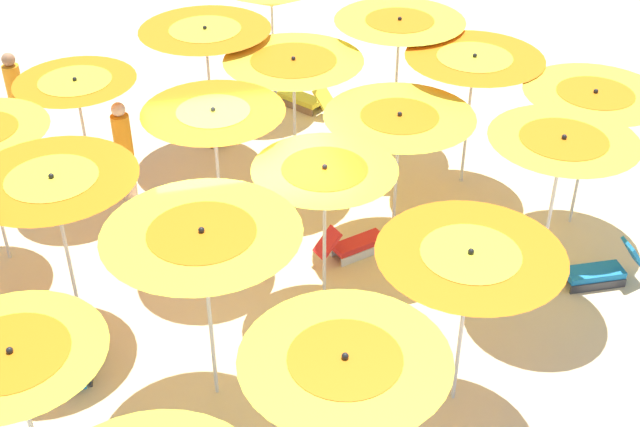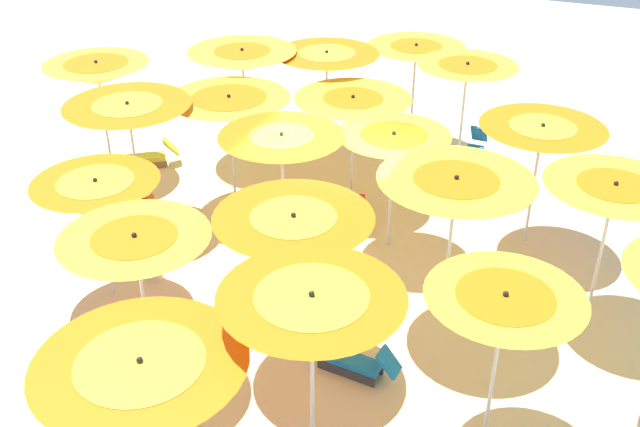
# 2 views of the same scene
# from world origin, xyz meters

# --- Properties ---
(ground) EXTENTS (39.61, 39.61, 0.04)m
(ground) POSITION_xyz_m (0.00, 0.00, -0.02)
(ground) COLOR beige
(beach_umbrella_0) EXTENTS (2.11, 2.11, 2.46)m
(beach_umbrella_0) POSITION_xyz_m (5.74, -1.55, 2.19)
(beach_umbrella_0) COLOR silver
(beach_umbrella_0) RESTS_ON ground
(beach_umbrella_1) EXTENTS (2.28, 2.28, 2.41)m
(beach_umbrella_1) POSITION_xyz_m (3.94, -0.03, 2.14)
(beach_umbrella_1) COLOR silver
(beach_umbrella_1) RESTS_ON ground
(beach_umbrella_2) EXTENTS (1.95, 1.95, 2.14)m
(beach_umbrella_2) POSITION_xyz_m (3.02, 2.20, 1.91)
(beach_umbrella_2) COLOR silver
(beach_umbrella_2) RESTS_ON ground
(beach_umbrella_3) EXTENTS (1.99, 1.99, 2.30)m
(beach_umbrella_3) POSITION_xyz_m (1.39, 3.52, 2.07)
(beach_umbrella_3) COLOR silver
(beach_umbrella_3) RESTS_ON ground
(beach_umbrella_4) EXTENTS (2.26, 2.26, 2.21)m
(beach_umbrella_4) POSITION_xyz_m (0.03, 5.44, 1.97)
(beach_umbrella_4) COLOR silver
(beach_umbrella_4) RESTS_ON ground
(beach_umbrella_5) EXTENTS (2.29, 2.29, 2.47)m
(beach_umbrella_5) POSITION_xyz_m (3.37, -3.33, 2.20)
(beach_umbrella_5) COLOR silver
(beach_umbrella_5) RESTS_ON ground
(beach_umbrella_6) EXTENTS (2.30, 2.30, 2.30)m
(beach_umbrella_6) POSITION_xyz_m (2.59, -1.27, 2.06)
(beach_umbrella_6) COLOR silver
(beach_umbrella_6) RESTS_ON ground
(beach_umbrella_7) EXTENTS (2.04, 2.04, 2.48)m
(beach_umbrella_7) POSITION_xyz_m (0.79, 0.29, 2.25)
(beach_umbrella_7) COLOR silver
(beach_umbrella_7) RESTS_ON ground
(beach_umbrella_8) EXTENTS (2.16, 2.16, 2.43)m
(beach_umbrella_8) POSITION_xyz_m (-0.39, 2.48, 2.18)
(beach_umbrella_8) COLOR silver
(beach_umbrella_8) RESTS_ON ground
(beach_umbrella_9) EXTENTS (2.10, 2.10, 2.54)m
(beach_umbrella_9) POSITION_xyz_m (-1.34, 4.14, 2.27)
(beach_umbrella_9) COLOR silver
(beach_umbrella_9) RESTS_ON ground
(beach_umbrella_10) EXTENTS (2.24, 2.24, 2.40)m
(beach_umbrella_10) POSITION_xyz_m (1.74, -4.05, 2.15)
(beach_umbrella_10) COLOR silver
(beach_umbrella_10) RESTS_ON ground
(beach_umbrella_11) EXTENTS (2.24, 2.24, 2.18)m
(beach_umbrella_11) POSITION_xyz_m (0.55, -2.39, 1.92)
(beach_umbrella_11) COLOR silver
(beach_umbrella_11) RESTS_ON ground
(beach_umbrella_12) EXTENTS (1.94, 1.94, 2.24)m
(beach_umbrella_12) POSITION_xyz_m (-0.71, -0.93, 1.99)
(beach_umbrella_12) COLOR silver
(beach_umbrella_12) RESTS_ON ground
(beach_umbrella_13) EXTENTS (2.25, 2.25, 2.55)m
(beach_umbrella_13) POSITION_xyz_m (-2.16, 0.85, 2.28)
(beach_umbrella_13) COLOR silver
(beach_umbrella_13) RESTS_ON ground
(beach_umbrella_14) EXTENTS (1.90, 1.90, 2.22)m
(beach_umbrella_14) POSITION_xyz_m (-3.25, 2.89, 2.00)
(beach_umbrella_14) COLOR silver
(beach_umbrella_14) RESTS_ON ground
(beach_umbrella_15) EXTENTS (2.14, 2.14, 2.38)m
(beach_umbrella_15) POSITION_xyz_m (0.15, -5.30, 2.16)
(beach_umbrella_15) COLOR silver
(beach_umbrella_15) RESTS_ON ground
(beach_umbrella_16) EXTENTS (1.99, 1.99, 2.54)m
(beach_umbrella_16) POSITION_xyz_m (-1.25, -4.02, 2.31)
(beach_umbrella_16) COLOR silver
(beach_umbrella_16) RESTS_ON ground
(beach_umbrella_17) EXTENTS (2.14, 2.14, 2.33)m
(beach_umbrella_17) POSITION_xyz_m (-3.00, -2.01, 2.08)
(beach_umbrella_17) COLOR silver
(beach_umbrella_17) RESTS_ON ground
(beach_umbrella_18) EXTENTS (2.06, 2.06, 2.35)m
(beach_umbrella_18) POSITION_xyz_m (-4.26, -0.21, 2.12)
(beach_umbrella_18) COLOR silver
(beach_umbrella_18) RESTS_ON ground
(lounger_0) EXTENTS (0.65, 1.21, 0.62)m
(lounger_0) POSITION_xyz_m (0.15, -1.62, 0.21)
(lounger_0) COLOR silver
(lounger_0) RESTS_ON ground
(lounger_1) EXTENTS (1.23, 1.04, 0.58)m
(lounger_1) POSITION_xyz_m (5.13, -2.02, 0.20)
(lounger_1) COLOR olive
(lounger_1) RESTS_ON ground
(lounger_2) EXTENTS (1.21, 0.42, 0.57)m
(lounger_2) POSITION_xyz_m (-1.32, 2.50, 0.19)
(lounger_2) COLOR #333338
(lounger_2) RESTS_ON ground
(lounger_3) EXTENTS (0.43, 1.18, 0.67)m
(lounger_3) POSITION_xyz_m (-1.38, -4.96, 0.22)
(lounger_3) COLOR #333338
(lounger_3) RESTS_ON ground
(lounger_4) EXTENTS (1.44, 0.54, 0.59)m
(lounger_4) POSITION_xyz_m (4.57, -0.03, 0.20)
(lounger_4) COLOR olive
(lounger_4) RESTS_ON ground
(beachgoer_0) EXTENTS (0.30, 0.30, 1.81)m
(beachgoer_0) POSITION_xyz_m (2.60, 1.59, 0.96)
(beachgoer_0) COLOR beige
(beachgoer_0) RESTS_ON ground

